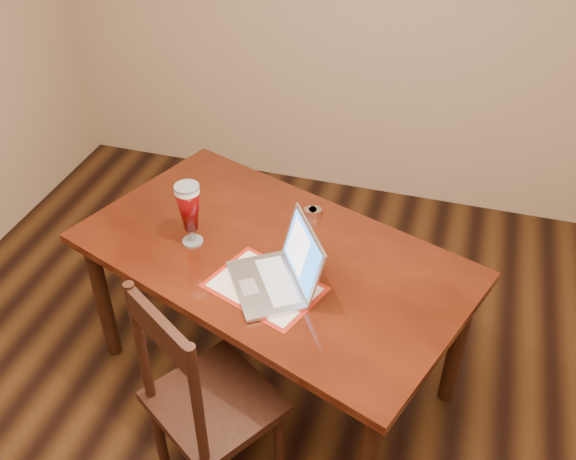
% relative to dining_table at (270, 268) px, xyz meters
% --- Properties ---
extents(room_shell, '(4.51, 5.01, 2.71)m').
position_rel_dining_table_xyz_m(room_shell, '(0.24, -0.71, 1.05)').
color(room_shell, tan).
rests_on(room_shell, ground).
extents(dining_table, '(1.92, 1.48, 1.09)m').
position_rel_dining_table_xyz_m(dining_table, '(0.00, 0.00, 0.00)').
color(dining_table, '#50190A').
rests_on(dining_table, ground).
extents(dining_chair, '(0.63, 0.62, 1.09)m').
position_rel_dining_table_xyz_m(dining_chair, '(-0.07, -0.61, -0.20)').
color(dining_chair, black).
rests_on(dining_chair, ground).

